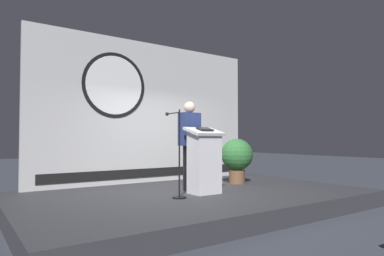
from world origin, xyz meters
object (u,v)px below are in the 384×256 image
Objects in this scene: potted_plant at (237,157)px; podium at (204,161)px; microphone_stand at (178,166)px; speaker_person at (189,145)px.

podium is at bearing -153.76° from potted_plant.
microphone_stand reaches higher than potted_plant.
potted_plant is at bearing 21.13° from microphone_stand.
podium is 1.63m from potted_plant.
speaker_person reaches higher than podium.
potted_plant is (1.47, 0.24, -0.29)m from speaker_person.
microphone_stand reaches higher than podium.
speaker_person is 1.15× the size of microphone_stand.
speaker_person is 1.52m from potted_plant.
podium is at bearing -89.44° from speaker_person.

